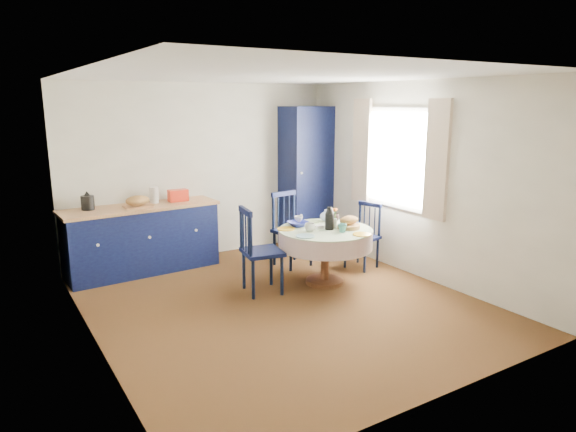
# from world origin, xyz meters

# --- Properties ---
(floor) EXTENTS (4.50, 4.50, 0.00)m
(floor) POSITION_xyz_m (0.00, 0.00, 0.00)
(floor) COLOR black
(floor) RESTS_ON ground
(ceiling) EXTENTS (4.50, 4.50, 0.00)m
(ceiling) POSITION_xyz_m (0.00, 0.00, 2.50)
(ceiling) COLOR white
(ceiling) RESTS_ON wall_back
(wall_back) EXTENTS (4.00, 0.02, 2.50)m
(wall_back) POSITION_xyz_m (0.00, 2.25, 1.25)
(wall_back) COLOR white
(wall_back) RESTS_ON floor
(wall_left) EXTENTS (0.02, 4.50, 2.50)m
(wall_left) POSITION_xyz_m (-2.00, 0.00, 1.25)
(wall_left) COLOR white
(wall_left) RESTS_ON floor
(wall_right) EXTENTS (0.02, 4.50, 2.50)m
(wall_right) POSITION_xyz_m (2.00, 0.00, 1.25)
(wall_right) COLOR white
(wall_right) RESTS_ON floor
(window) EXTENTS (0.10, 1.74, 1.45)m
(window) POSITION_xyz_m (1.95, 0.30, 1.52)
(window) COLOR white
(window) RESTS_ON wall_right
(kitchen_counter) EXTENTS (2.05, 0.73, 1.14)m
(kitchen_counter) POSITION_xyz_m (-1.00, 1.96, 0.46)
(kitchen_counter) COLOR black
(kitchen_counter) RESTS_ON floor
(pantry_cabinet) EXTENTS (0.77, 0.57, 2.16)m
(pantry_cabinet) POSITION_xyz_m (1.66, 2.00, 1.08)
(pantry_cabinet) COLOR black
(pantry_cabinet) RESTS_ON floor
(dining_table) EXTENTS (1.16, 1.16, 0.98)m
(dining_table) POSITION_xyz_m (0.81, 0.30, 0.58)
(dining_table) COLOR #532F17
(dining_table) RESTS_ON floor
(chair_left) EXTENTS (0.52, 0.53, 1.04)m
(chair_left) POSITION_xyz_m (-0.06, 0.45, 0.52)
(chair_left) COLOR black
(chair_left) RESTS_ON floor
(chair_far) EXTENTS (0.51, 0.50, 1.02)m
(chair_far) POSITION_xyz_m (0.84, 1.17, 0.52)
(chair_far) COLOR black
(chair_far) RESTS_ON floor
(chair_right) EXTENTS (0.47, 0.48, 0.89)m
(chair_right) POSITION_xyz_m (1.63, 0.55, 0.45)
(chair_right) COLOR black
(chair_right) RESTS_ON floor
(mug_a) EXTENTS (0.12, 0.12, 0.10)m
(mug_a) POSITION_xyz_m (0.58, 0.32, 0.75)
(mug_a) COLOR silver
(mug_a) RESTS_ON dining_table
(mug_b) EXTENTS (0.11, 0.11, 0.10)m
(mug_b) POSITION_xyz_m (0.88, 0.07, 0.75)
(mug_b) COLOR teal
(mug_b) RESTS_ON dining_table
(mug_c) EXTENTS (0.13, 0.13, 0.10)m
(mug_c) POSITION_xyz_m (1.14, 0.58, 0.75)
(mug_c) COLOR black
(mug_c) RESTS_ON dining_table
(mug_d) EXTENTS (0.11, 0.11, 0.10)m
(mug_d) POSITION_xyz_m (0.67, 0.71, 0.75)
(mug_d) COLOR silver
(mug_d) RESTS_ON dining_table
(cobalt_bowl) EXTENTS (0.26, 0.26, 0.06)m
(cobalt_bowl) POSITION_xyz_m (0.59, 0.60, 0.73)
(cobalt_bowl) COLOR navy
(cobalt_bowl) RESTS_ON dining_table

